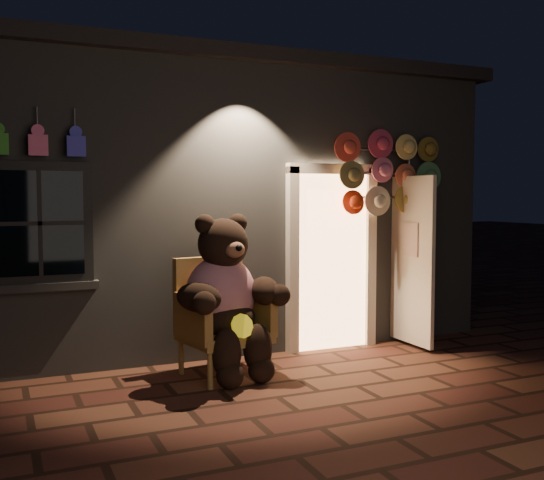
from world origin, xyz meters
TOP-DOWN VIEW (x-y plane):
  - ground at (0.00, 0.00)m, footprint 60.00×60.00m
  - shop_building at (0.00, 3.99)m, footprint 7.30×5.95m
  - wicker_armchair at (-0.23, 0.93)m, footprint 0.92×0.86m
  - teddy_bear at (-0.22, 0.78)m, footprint 1.17×1.00m
  - hat_rack at (2.03, 1.28)m, footprint 1.46×0.22m

SIDE VIEW (x-z plane):
  - ground at x=0.00m, z-range 0.00..0.00m
  - wicker_armchair at x=-0.23m, z-range 0.00..1.18m
  - teddy_bear at x=-0.22m, z-range 0.00..1.63m
  - shop_building at x=0.00m, z-range -0.02..3.49m
  - hat_rack at x=2.03m, z-range 0.80..3.37m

